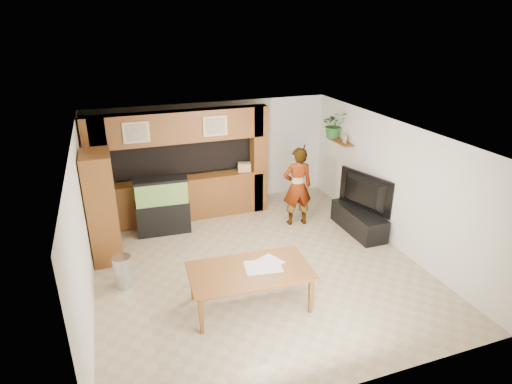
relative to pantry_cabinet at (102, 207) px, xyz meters
name	(u,v)px	position (x,y,z in m)	size (l,w,h in m)	color
floor	(256,264)	(2.70, -1.24, -1.09)	(6.50, 6.50, 0.00)	tan
ceiling	(256,135)	(2.70, -1.24, 1.51)	(6.50, 6.50, 0.00)	white
wall_back	(212,154)	(2.70, 2.01, 0.21)	(6.00, 6.00, 0.00)	beige
wall_left	(82,228)	(-0.30, -1.24, 0.21)	(6.50, 6.50, 0.00)	beige
wall_right	(392,184)	(5.70, -1.24, 0.21)	(6.50, 6.50, 0.00)	beige
partition	(179,165)	(1.75, 1.39, 0.22)	(4.20, 0.99, 2.60)	brown
wall_clock	(80,174)	(-0.27, -0.24, 0.81)	(0.05, 0.25, 0.25)	black
wall_shelf	(340,141)	(5.55, 0.71, 0.61)	(0.25, 0.90, 0.04)	brown
pantry_cabinet	(102,207)	(0.00, 0.00, 0.00)	(0.55, 0.89, 2.18)	brown
trash_can	(123,272)	(0.23, -1.16, -0.79)	(0.33, 0.33, 0.60)	#B2B2B7
aquarium	(162,207)	(1.22, 0.71, -0.47)	(1.15, 0.43, 1.28)	black
tv_stand	(359,220)	(5.35, -0.69, -0.84)	(0.56, 1.52, 0.51)	black
television	(361,193)	(5.35, -0.69, -0.17)	(1.43, 0.19, 0.82)	black
photo_frame	(344,139)	(5.55, 0.51, 0.73)	(0.03, 0.15, 0.20)	tan
potted_plant	(334,125)	(5.52, 0.99, 0.96)	(0.59, 0.51, 0.66)	#295D25
person	(297,187)	(4.19, 0.12, -0.17)	(0.67, 0.44, 1.84)	tan
microphone	(304,148)	(4.24, -0.04, 0.79)	(0.03, 0.03, 0.15)	black
dining_table	(251,289)	(2.18, -2.48, -0.74)	(1.98, 1.10, 0.70)	brown
newspaper_a	(263,267)	(2.41, -2.43, -0.39)	(0.59, 0.43, 0.01)	silver
newspaper_b	(266,264)	(2.48, -2.36, -0.39)	(0.54, 0.39, 0.01)	silver
counter_box	(244,167)	(3.28, 1.21, 0.05)	(0.31, 0.20, 0.20)	#9F8556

